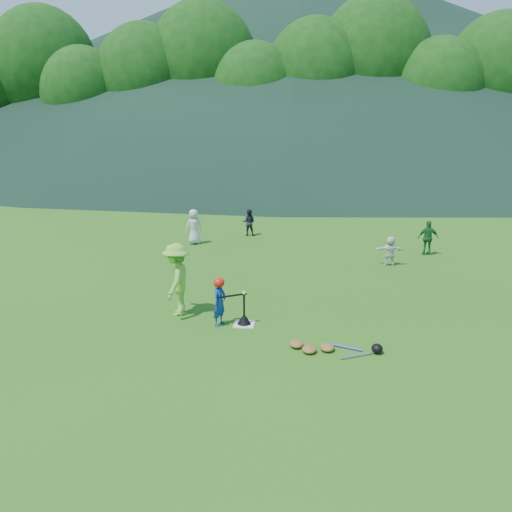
{
  "coord_description": "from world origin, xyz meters",
  "views": [
    {
      "loc": [
        1.32,
        -10.13,
        4.28
      ],
      "look_at": [
        0.0,
        2.5,
        0.9
      ],
      "focal_mm": 35.0,
      "sensor_mm": 36.0,
      "label": 1
    }
  ],
  "objects": [
    {
      "name": "batter_gear",
      "position": [
        -0.51,
        -0.07,
        0.95
      ],
      "size": [
        0.71,
        0.3,
        0.42
      ],
      "color": "red",
      "rests_on": "ground"
    },
    {
      "name": "fielder_d",
      "position": [
        3.89,
        5.16,
        0.47
      ],
      "size": [
        0.88,
        0.31,
        0.93
      ],
      "primitive_type": "imported",
      "rotation": [
        0.0,
        0.0,
        3.18
      ],
      "color": "silver",
      "rests_on": "ground"
    },
    {
      "name": "fielder_b",
      "position": [
        -0.96,
        8.99,
        0.52
      ],
      "size": [
        0.52,
        0.41,
        1.04
      ],
      "primitive_type": "imported",
      "rotation": [
        0.0,
        0.0,
        3.1
      ],
      "color": "black",
      "rests_on": "ground"
    },
    {
      "name": "tree_line",
      "position": [
        0.2,
        33.83,
        8.21
      ],
      "size": [
        70.04,
        11.4,
        14.82
      ],
      "color": "#382314",
      "rests_on": "ground"
    },
    {
      "name": "fielder_a",
      "position": [
        -2.78,
        7.36,
        0.64
      ],
      "size": [
        0.75,
        0.69,
        1.28
      ],
      "primitive_type": "imported",
      "rotation": [
        0.0,
        0.0,
        3.73
      ],
      "color": "silver",
      "rests_on": "ground"
    },
    {
      "name": "adult_coach",
      "position": [
        -1.61,
        0.47,
        0.84
      ],
      "size": [
        0.62,
        1.09,
        1.68
      ],
      "primitive_type": "imported",
      "rotation": [
        0.0,
        0.0,
        -1.57
      ],
      "color": "#79C239",
      "rests_on": "ground"
    },
    {
      "name": "home_plate",
      "position": [
        0.0,
        0.0,
        0.01
      ],
      "size": [
        0.45,
        0.45,
        0.02
      ],
      "primitive_type": "cube",
      "color": "silver",
      "rests_on": "ground"
    },
    {
      "name": "baseball",
      "position": [
        0.0,
        0.0,
        0.74
      ],
      "size": [
        0.08,
        0.08,
        0.08
      ],
      "primitive_type": "sphere",
      "color": "white",
      "rests_on": "batting_tee"
    },
    {
      "name": "batter_child",
      "position": [
        -0.53,
        -0.07,
        0.53
      ],
      "size": [
        0.38,
        0.45,
        1.05
      ],
      "primitive_type": "imported",
      "rotation": [
        0.0,
        0.0,
        1.17
      ],
      "color": "navy",
      "rests_on": "ground"
    },
    {
      "name": "fielder_c",
      "position": [
        5.35,
        6.62,
        0.58
      ],
      "size": [
        0.71,
        0.35,
        1.17
      ],
      "primitive_type": "imported",
      "rotation": [
        0.0,
        0.0,
        3.24
      ],
      "color": "#1C5D28",
      "rests_on": "ground"
    },
    {
      "name": "ground",
      "position": [
        0.0,
        0.0,
        0.0
      ],
      "size": [
        120.0,
        120.0,
        0.0
      ],
      "primitive_type": "plane",
      "color": "#2D5D15",
      "rests_on": "ground"
    },
    {
      "name": "equipment_pile",
      "position": [
        1.78,
        -1.13,
        0.07
      ],
      "size": [
        1.8,
        0.68,
        0.19
      ],
      "color": "olive",
      "rests_on": "ground"
    },
    {
      "name": "batting_tee",
      "position": [
        0.0,
        0.0,
        0.13
      ],
      "size": [
        0.3,
        0.3,
        0.68
      ],
      "color": "black",
      "rests_on": "home_plate"
    },
    {
      "name": "outfield_fence",
      "position": [
        0.0,
        28.0,
        0.7
      ],
      "size": [
        70.07,
        0.08,
        1.33
      ],
      "color": "gray",
      "rests_on": "ground"
    },
    {
      "name": "distant_hills",
      "position": [
        -7.63,
        81.81,
        14.98
      ],
      "size": [
        155.0,
        140.0,
        32.0
      ],
      "color": "black",
      "rests_on": "ground"
    }
  ]
}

